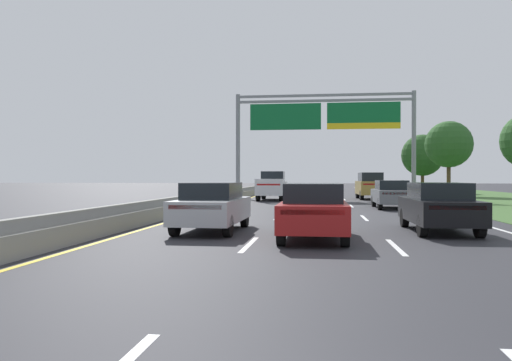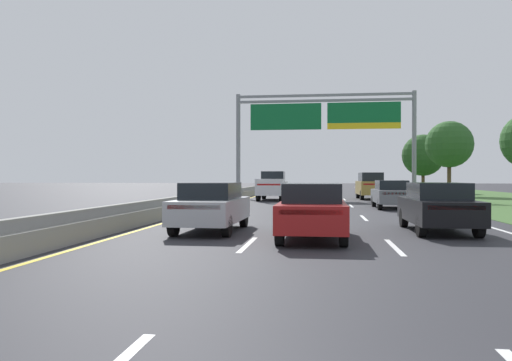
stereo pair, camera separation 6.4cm
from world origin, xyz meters
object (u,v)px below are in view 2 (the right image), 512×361
object	(u,v)px
overhead_sign_gantry	(324,122)
car_black_right_lane_sedan	(438,206)
pickup_truck_white	(272,186)
car_gold_right_lane_suv	(370,185)
car_grey_right_lane_sedan	(391,194)
roadside_tree_far	(449,144)
car_silver_left_lane_sedan	(212,206)
roadside_tree_distant	(423,155)
car_red_centre_lane_sedan	(312,210)

from	to	relation	value
overhead_sign_gantry	car_black_right_lane_sedan	xyz separation A→B (m)	(3.41, -26.04, -5.56)
overhead_sign_gantry	pickup_truck_white	size ratio (longest dim) A/B	2.79
car_gold_right_lane_suv	car_grey_right_lane_sedan	xyz separation A→B (m)	(0.01, -11.88, -0.28)
roadside_tree_far	car_silver_left_lane_sedan	bearing A→B (deg)	-115.08
car_silver_left_lane_sedan	car_gold_right_lane_suv	bearing A→B (deg)	-15.82
car_gold_right_lane_suv	car_black_right_lane_sedan	world-z (taller)	car_gold_right_lane_suv
overhead_sign_gantry	car_grey_right_lane_sedan	size ratio (longest dim) A/B	3.42
overhead_sign_gantry	car_silver_left_lane_sedan	world-z (taller)	overhead_sign_gantry
car_gold_right_lane_suv	roadside_tree_far	bearing A→B (deg)	-46.74
overhead_sign_gantry	car_grey_right_lane_sedan	distance (m)	15.32
pickup_truck_white	car_grey_right_lane_sedan	size ratio (longest dim) A/B	1.23
car_grey_right_lane_sedan	car_silver_left_lane_sedan	distance (m)	14.93
car_grey_right_lane_sedan	roadside_tree_distant	world-z (taller)	roadside_tree_distant
car_silver_left_lane_sedan	roadside_tree_far	size ratio (longest dim) A/B	0.63
car_red_centre_lane_sedan	pickup_truck_white	bearing A→B (deg)	8.11
car_black_right_lane_sedan	car_red_centre_lane_sedan	bearing A→B (deg)	120.65
car_red_centre_lane_sedan	car_grey_right_lane_sedan	bearing A→B (deg)	-15.94
car_gold_right_lane_suv	car_grey_right_lane_sedan	distance (m)	11.88
pickup_truck_white	roadside_tree_far	size ratio (longest dim) A/B	0.77
car_black_right_lane_sedan	car_red_centre_lane_sedan	size ratio (longest dim) A/B	1.00
overhead_sign_gantry	car_silver_left_lane_sedan	distance (m)	27.60
car_grey_right_lane_sedan	roadside_tree_distant	bearing A→B (deg)	-14.39
overhead_sign_gantry	car_black_right_lane_sedan	distance (m)	26.84
car_gold_right_lane_suv	car_black_right_lane_sedan	xyz separation A→B (m)	(-0.21, -24.12, -0.28)
car_silver_left_lane_sedan	car_grey_right_lane_sedan	bearing A→B (deg)	-28.98
car_gold_right_lane_suv	pickup_truck_white	bearing A→B (deg)	105.87
overhead_sign_gantry	pickup_truck_white	world-z (taller)	overhead_sign_gantry
car_gold_right_lane_suv	car_red_centre_lane_sedan	bearing A→B (deg)	169.48
car_black_right_lane_sedan	car_silver_left_lane_sedan	world-z (taller)	same
overhead_sign_gantry	roadside_tree_distant	distance (m)	19.78
car_red_centre_lane_sedan	roadside_tree_distant	xyz separation A→B (m)	(11.72, 44.56, 3.42)
car_red_centre_lane_sedan	roadside_tree_far	distance (m)	36.67
car_red_centre_lane_sedan	roadside_tree_distant	distance (m)	46.20
car_black_right_lane_sedan	car_silver_left_lane_sedan	xyz separation A→B (m)	(-7.18, -0.73, 0.00)
car_grey_right_lane_sedan	roadside_tree_far	size ratio (longest dim) A/B	0.63
pickup_truck_white	overhead_sign_gantry	bearing A→B (deg)	-42.72
car_black_right_lane_sedan	roadside_tree_distant	xyz separation A→B (m)	(7.79, 42.20, 3.42)
car_grey_right_lane_sedan	car_silver_left_lane_sedan	size ratio (longest dim) A/B	1.00
pickup_truck_white	car_red_centre_lane_sedan	xyz separation A→B (m)	(3.46, -24.08, -0.26)
pickup_truck_white	car_black_right_lane_sedan	world-z (taller)	pickup_truck_white
car_gold_right_lane_suv	car_silver_left_lane_sedan	world-z (taller)	car_gold_right_lane_suv
roadside_tree_distant	car_black_right_lane_sedan	bearing A→B (deg)	-100.46
car_grey_right_lane_sedan	car_black_right_lane_sedan	bearing A→B (deg)	178.74
overhead_sign_gantry	car_grey_right_lane_sedan	world-z (taller)	overhead_sign_gantry
overhead_sign_gantry	car_gold_right_lane_suv	bearing A→B (deg)	-27.90
car_black_right_lane_sedan	car_silver_left_lane_sedan	distance (m)	7.22
car_red_centre_lane_sedan	roadside_tree_distant	world-z (taller)	roadside_tree_distant
car_grey_right_lane_sedan	car_silver_left_lane_sedan	bearing A→B (deg)	150.07
car_black_right_lane_sedan	roadside_tree_distant	world-z (taller)	roadside_tree_distant
pickup_truck_white	roadside_tree_distant	xyz separation A→B (m)	(15.18, 20.48, 3.16)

